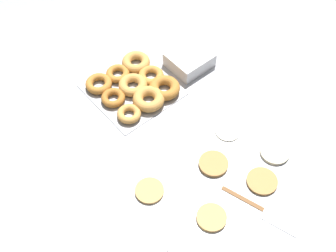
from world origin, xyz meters
TOP-DOWN VIEW (x-y plane):
  - ground_plane at (0.00, 0.00)m, footprint 3.00×3.00m
  - pancake_0 at (0.08, 0.21)m, footprint 0.09×0.09m
  - pancake_1 at (-0.25, 0.18)m, footprint 0.10×0.10m
  - pancake_2 at (-0.06, 0.08)m, footprint 0.10×0.10m
  - pancake_3 at (0.17, 0.02)m, footprint 0.09×0.09m
  - pancake_4 at (-0.13, 0.23)m, footprint 0.10×0.10m
  - pancake_5 at (0.20, 0.23)m, footprint 0.11×0.11m
  - pancake_6 at (-0.19, 0.02)m, footprint 0.09×0.09m
  - donut_tray at (-0.07, -0.34)m, footprint 0.30×0.31m
  - container_stack at (-0.30, -0.31)m, footprint 0.15×0.14m
  - spatula at (-0.07, 0.33)m, footprint 0.11×0.26m

SIDE VIEW (x-z plane):
  - ground_plane at x=0.00m, z-range 0.00..0.00m
  - spatula at x=-0.07m, z-range 0.00..0.01m
  - pancake_6 at x=-0.19m, z-range 0.00..0.01m
  - pancake_3 at x=0.17m, z-range 0.00..0.01m
  - pancake_4 at x=-0.13m, z-range 0.00..0.01m
  - pancake_0 at x=0.08m, z-range 0.00..0.01m
  - pancake_1 at x=-0.25m, z-range 0.00..0.01m
  - pancake_2 at x=-0.06m, z-range 0.00..0.01m
  - pancake_5 at x=0.20m, z-range 0.00..0.01m
  - donut_tray at x=-0.07m, z-range 0.00..0.04m
  - container_stack at x=-0.30m, z-range 0.00..0.06m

